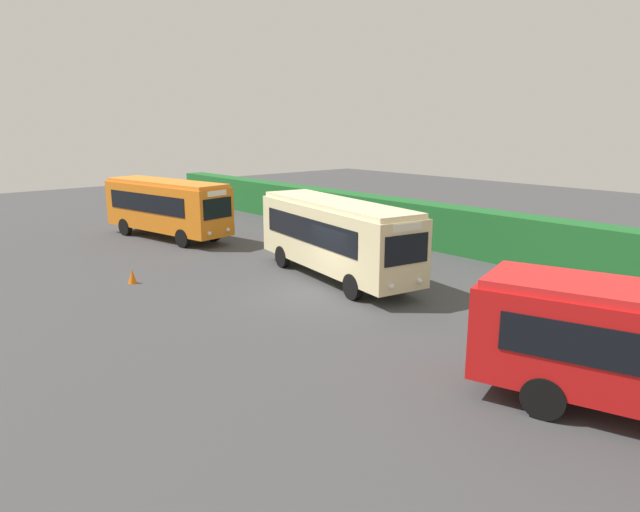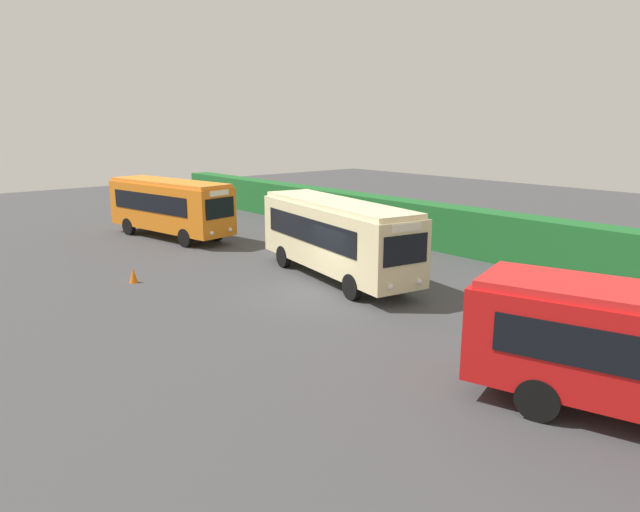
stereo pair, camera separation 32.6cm
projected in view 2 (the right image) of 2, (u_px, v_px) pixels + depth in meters
The scene contains 6 objects.
ground_plane at pixel (315, 294), 22.16m from camera, with size 87.58×87.58×0.00m, color #424244.
bus_orange at pixel (170, 205), 32.48m from camera, with size 9.01×3.81×3.31m.
bus_cream at pixel (336, 235), 23.92m from camera, with size 9.55×3.93×3.33m.
person_left at pixel (198, 209), 36.96m from camera, with size 0.40×0.49×1.92m.
hedge_row at pixel (473, 232), 28.37m from camera, with size 55.79×1.53×2.32m, color #1F6329.
traffic_cone at pixel (133, 276), 23.64m from camera, with size 0.36×0.36×0.60m, color orange.
Camera 2 is at (16.32, -13.58, 6.53)m, focal length 31.87 mm.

